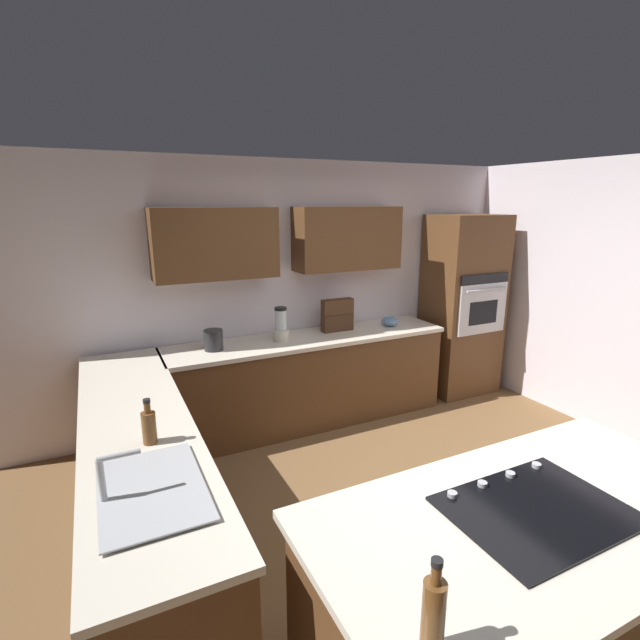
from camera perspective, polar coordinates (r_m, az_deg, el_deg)
name	(u,v)px	position (r m, az deg, el deg)	size (l,w,h in m)	color
ground_plane	(423,515)	(3.74, 12.42, -22.17)	(14.00, 14.00, 0.00)	brown
wall_back	(299,279)	(4.81, -2.56, 4.99)	(6.00, 0.44, 2.60)	silver
wall_left	(621,300)	(5.19, 32.81, 2.02)	(0.10, 4.00, 2.60)	silver
lower_cabinets_back	(310,381)	(4.77, -1.24, -7.50)	(2.80, 0.60, 0.86)	brown
countertop_back	(310,339)	(4.62, -1.27, -2.31)	(2.84, 0.64, 0.04)	silver
lower_cabinets_side	(143,487)	(3.36, -20.84, -18.55)	(0.60, 2.90, 0.86)	brown
countertop_side	(136,423)	(3.14, -21.57, -11.60)	(0.64, 2.94, 0.04)	silver
island_base	(525,601)	(2.66, 23.75, -28.86)	(1.97, 0.94, 0.86)	brown
island_top	(536,516)	(2.38, 24.90, -20.82)	(2.05, 1.02, 0.04)	silver
wall_oven	(462,305)	(5.65, 16.99, 1.72)	(0.80, 0.66, 2.06)	brown
sink_unit	(150,489)	(2.41, -20.05, -18.81)	(0.46, 0.70, 0.23)	#515456
cooktop	(536,509)	(2.37, 24.86, -20.22)	(0.76, 0.56, 0.03)	black
blender	(281,326)	(4.47, -4.79, -0.79)	(0.15, 0.15, 0.33)	beige
mixing_bowl	(390,321)	(5.06, 8.52, -0.16)	(0.18, 0.18, 0.10)	#668CB2
spice_rack	(337,315)	(4.79, 2.12, 0.60)	(0.33, 0.11, 0.33)	#472B19
kettle	(213,340)	(4.30, -12.87, -2.39)	(0.17, 0.17, 0.19)	#262628
dish_soap_bottle	(149,426)	(2.79, -20.14, -12.05)	(0.08, 0.08, 0.26)	brown
oil_bottle	(433,616)	(1.63, 13.64, -31.64)	(0.07, 0.07, 0.33)	brown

